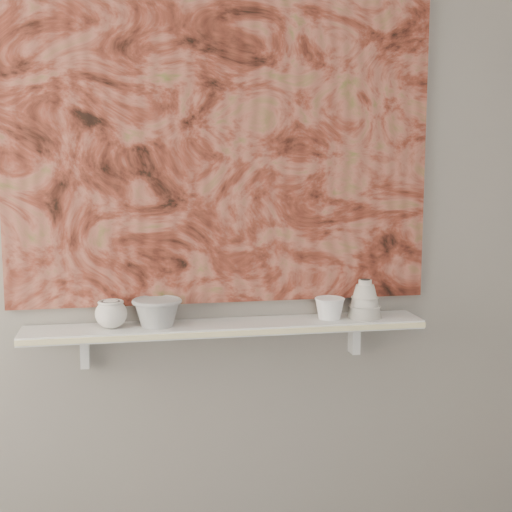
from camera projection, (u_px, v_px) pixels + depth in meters
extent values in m
plane|color=gray|center=(222.00, 201.00, 2.53)|extent=(3.60, 0.00, 3.60)
cube|color=white|center=(227.00, 327.00, 2.49)|extent=(1.40, 0.18, 0.03)
cube|color=beige|center=(231.00, 334.00, 2.40)|extent=(1.40, 0.01, 0.02)
cube|color=white|center=(85.00, 350.00, 2.48)|extent=(0.03, 0.06, 0.12)
cube|color=white|center=(354.00, 337.00, 2.66)|extent=(0.03, 0.06, 0.12)
cube|color=maroon|center=(222.00, 147.00, 2.49)|extent=(1.50, 0.02, 1.10)
cube|color=black|center=(345.00, 233.00, 2.60)|extent=(0.09, 0.00, 0.08)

